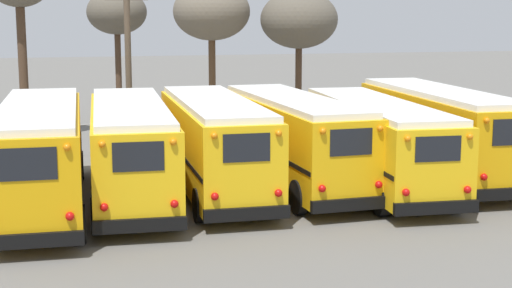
{
  "coord_description": "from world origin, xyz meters",
  "views": [
    {
      "loc": [
        -6.3,
        -25.47,
        6.1
      ],
      "look_at": [
        0.0,
        -0.19,
        1.63
      ],
      "focal_mm": 55.0,
      "sensor_mm": 36.0,
      "label": 1
    }
  ],
  "objects_px": {
    "school_bus_1": "(130,147)",
    "school_bus_5": "(439,130)",
    "school_bus_0": "(40,152)",
    "bare_tree_0": "(212,12)",
    "utility_pole": "(128,61)",
    "school_bus_3": "(293,138)",
    "bare_tree_1": "(117,13)",
    "school_bus_4": "(376,140)",
    "school_bus_2": "(214,142)",
    "bare_tree_3": "(299,20)"
  },
  "relations": [
    {
      "from": "school_bus_3",
      "to": "school_bus_5",
      "type": "distance_m",
      "value": 5.62
    },
    {
      "from": "school_bus_1",
      "to": "school_bus_2",
      "type": "relative_size",
      "value": 1.06
    },
    {
      "from": "school_bus_4",
      "to": "school_bus_3",
      "type": "bearing_deg",
      "value": 168.29
    },
    {
      "from": "school_bus_5",
      "to": "bare_tree_1",
      "type": "relative_size",
      "value": 1.43
    },
    {
      "from": "school_bus_1",
      "to": "school_bus_5",
      "type": "xyz_separation_m",
      "value": [
        11.24,
        0.59,
        0.07
      ]
    },
    {
      "from": "school_bus_1",
      "to": "school_bus_4",
      "type": "xyz_separation_m",
      "value": [
        8.43,
        -0.24,
        -0.07
      ]
    },
    {
      "from": "school_bus_3",
      "to": "school_bus_0",
      "type": "bearing_deg",
      "value": -173.44
    },
    {
      "from": "school_bus_0",
      "to": "school_bus_5",
      "type": "distance_m",
      "value": 14.1
    },
    {
      "from": "school_bus_1",
      "to": "utility_pole",
      "type": "height_order",
      "value": "utility_pole"
    },
    {
      "from": "school_bus_0",
      "to": "utility_pole",
      "type": "height_order",
      "value": "utility_pole"
    },
    {
      "from": "school_bus_3",
      "to": "bare_tree_1",
      "type": "bearing_deg",
      "value": 105.89
    },
    {
      "from": "school_bus_4",
      "to": "school_bus_5",
      "type": "xyz_separation_m",
      "value": [
        2.81,
        0.84,
        0.14
      ]
    },
    {
      "from": "utility_pole",
      "to": "school_bus_2",
      "type": "bearing_deg",
      "value": -77.25
    },
    {
      "from": "school_bus_5",
      "to": "utility_pole",
      "type": "xyz_separation_m",
      "value": [
        -10.46,
        8.56,
        2.12
      ]
    },
    {
      "from": "school_bus_1",
      "to": "school_bus_4",
      "type": "relative_size",
      "value": 1.0
    },
    {
      "from": "school_bus_4",
      "to": "utility_pole",
      "type": "distance_m",
      "value": 12.33
    },
    {
      "from": "bare_tree_0",
      "to": "school_bus_1",
      "type": "bearing_deg",
      "value": -110.76
    },
    {
      "from": "school_bus_0",
      "to": "bare_tree_3",
      "type": "height_order",
      "value": "bare_tree_3"
    },
    {
      "from": "school_bus_4",
      "to": "utility_pole",
      "type": "height_order",
      "value": "utility_pole"
    },
    {
      "from": "bare_tree_0",
      "to": "bare_tree_1",
      "type": "distance_m",
      "value": 5.22
    },
    {
      "from": "school_bus_2",
      "to": "school_bus_1",
      "type": "bearing_deg",
      "value": -176.7
    },
    {
      "from": "school_bus_5",
      "to": "bare_tree_1",
      "type": "height_order",
      "value": "bare_tree_1"
    },
    {
      "from": "school_bus_3",
      "to": "utility_pole",
      "type": "bearing_deg",
      "value": 118.78
    },
    {
      "from": "school_bus_2",
      "to": "bare_tree_1",
      "type": "xyz_separation_m",
      "value": [
        -1.92,
        16.78,
        4.18
      ]
    },
    {
      "from": "school_bus_1",
      "to": "bare_tree_3",
      "type": "relative_size",
      "value": 1.51
    },
    {
      "from": "bare_tree_1",
      "to": "school_bus_5",
      "type": "bearing_deg",
      "value": -57.68
    },
    {
      "from": "school_bus_3",
      "to": "utility_pole",
      "type": "distance_m",
      "value": 10.3
    },
    {
      "from": "utility_pole",
      "to": "school_bus_0",
      "type": "bearing_deg",
      "value": -110.1
    },
    {
      "from": "utility_pole",
      "to": "bare_tree_3",
      "type": "bearing_deg",
      "value": 23.0
    },
    {
      "from": "school_bus_1",
      "to": "bare_tree_0",
      "type": "height_order",
      "value": "bare_tree_0"
    },
    {
      "from": "school_bus_1",
      "to": "school_bus_2",
      "type": "height_order",
      "value": "school_bus_2"
    },
    {
      "from": "bare_tree_0",
      "to": "bare_tree_3",
      "type": "distance_m",
      "value": 4.46
    },
    {
      "from": "school_bus_2",
      "to": "bare_tree_1",
      "type": "height_order",
      "value": "bare_tree_1"
    },
    {
      "from": "school_bus_2",
      "to": "bare_tree_3",
      "type": "height_order",
      "value": "bare_tree_3"
    },
    {
      "from": "school_bus_0",
      "to": "bare_tree_0",
      "type": "distance_m",
      "value": 17.71
    },
    {
      "from": "school_bus_2",
      "to": "bare_tree_0",
      "type": "xyz_separation_m",
      "value": [
        2.67,
        14.28,
        4.24
      ]
    },
    {
      "from": "school_bus_1",
      "to": "school_bus_4",
      "type": "bearing_deg",
      "value": -1.66
    },
    {
      "from": "bare_tree_0",
      "to": "utility_pole",
      "type": "bearing_deg",
      "value": -131.65
    },
    {
      "from": "school_bus_5",
      "to": "bare_tree_0",
      "type": "bearing_deg",
      "value": 112.58
    },
    {
      "from": "bare_tree_1",
      "to": "school_bus_3",
      "type": "bearing_deg",
      "value": -74.11
    },
    {
      "from": "bare_tree_3",
      "to": "school_bus_2",
      "type": "bearing_deg",
      "value": -118.21
    },
    {
      "from": "school_bus_3",
      "to": "school_bus_5",
      "type": "height_order",
      "value": "school_bus_5"
    },
    {
      "from": "school_bus_0",
      "to": "school_bus_1",
      "type": "relative_size",
      "value": 1.03
    },
    {
      "from": "school_bus_0",
      "to": "school_bus_2",
      "type": "relative_size",
      "value": 1.09
    },
    {
      "from": "school_bus_0",
      "to": "school_bus_3",
      "type": "bearing_deg",
      "value": 6.56
    },
    {
      "from": "school_bus_0",
      "to": "school_bus_3",
      "type": "relative_size",
      "value": 1.09
    },
    {
      "from": "school_bus_0",
      "to": "bare_tree_3",
      "type": "relative_size",
      "value": 1.54
    },
    {
      "from": "school_bus_3",
      "to": "utility_pole",
      "type": "xyz_separation_m",
      "value": [
        -4.85,
        8.82,
        2.17
      ]
    },
    {
      "from": "utility_pole",
      "to": "bare_tree_1",
      "type": "height_order",
      "value": "utility_pole"
    },
    {
      "from": "school_bus_1",
      "to": "school_bus_4",
      "type": "height_order",
      "value": "school_bus_1"
    }
  ]
}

